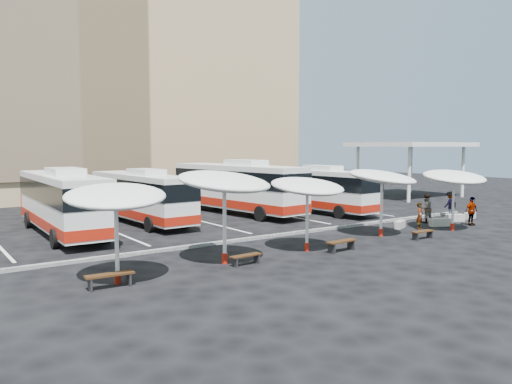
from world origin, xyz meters
TOP-DOWN VIEW (x-y plane):
  - ground at (0.00, 0.00)m, footprint 120.00×120.00m
  - sandstone_building at (0.00, 31.87)m, footprint 42.00×18.25m
  - service_canopy at (24.00, 10.00)m, footprint 10.00×8.00m
  - curb_divider at (0.00, 0.50)m, footprint 34.00×0.25m
  - bay_lines at (0.00, 8.00)m, footprint 24.15×12.00m
  - bus_0 at (-8.58, 7.90)m, footprint 2.96×11.70m
  - bus_1 at (-3.45, 9.36)m, footprint 2.89×10.95m
  - bus_2 at (3.94, 9.58)m, footprint 3.83×12.47m
  - bus_3 at (9.06, 7.06)m, footprint 3.02×11.03m
  - sunshade_0 at (-9.60, -3.55)m, footprint 4.38×4.41m
  - sunshade_1 at (-4.93, -3.16)m, footprint 4.74×4.78m
  - sunshade_2 at (-0.52, -3.23)m, footprint 3.37×3.42m
  - sunshade_3 at (5.24, -2.65)m, footprint 4.69×4.72m
  - sunshade_4 at (10.10, -3.74)m, footprint 4.41×4.44m
  - wood_bench_0 at (-10.01, -3.95)m, footprint 1.67×0.54m
  - wood_bench_1 at (-4.36, -3.88)m, footprint 1.42×0.45m
  - wood_bench_2 at (0.72, -4.24)m, footprint 1.70×0.56m
  - wood_bench_3 at (6.39, -4.46)m, footprint 1.45×0.43m
  - conc_bench_0 at (8.29, -1.46)m, footprint 1.21×0.79m
  - conc_bench_1 at (10.84, -2.42)m, footprint 1.32×0.88m
  - conc_bench_2 at (13.31, -1.82)m, footprint 1.30×0.82m
  - conc_bench_3 at (15.18, -1.72)m, footprint 1.23×0.63m
  - passenger_0 at (8.94, -2.36)m, footprint 0.67×0.57m
  - passenger_1 at (11.25, -1.13)m, footprint 1.05×0.91m
  - passenger_2 at (12.66, -3.35)m, footprint 1.07×0.53m
  - passenger_3 at (14.89, -0.40)m, footprint 1.21×0.80m

SIDE VIEW (x-z plane):
  - ground at x=0.00m, z-range 0.00..0.00m
  - bay_lines at x=0.00m, z-range 0.00..0.01m
  - curb_divider at x=0.00m, z-range 0.00..0.15m
  - conc_bench_0 at x=8.29m, z-range 0.00..0.43m
  - conc_bench_3 at x=15.18m, z-range 0.00..0.44m
  - conc_bench_2 at x=13.31m, z-range 0.00..0.46m
  - conc_bench_1 at x=10.84m, z-range 0.00..0.47m
  - wood_bench_1 at x=-4.36m, z-range 0.11..0.54m
  - wood_bench_3 at x=6.39m, z-range 0.12..0.56m
  - wood_bench_0 at x=-10.01m, z-range 0.13..0.64m
  - wood_bench_2 at x=0.72m, z-range 0.14..0.65m
  - passenger_0 at x=8.94m, z-range 0.00..1.55m
  - passenger_3 at x=14.89m, z-range 0.00..1.75m
  - passenger_2 at x=12.66m, z-range 0.00..1.77m
  - passenger_1 at x=11.25m, z-range 0.00..1.85m
  - bus_1 at x=-3.45m, z-range 0.04..3.48m
  - bus_3 at x=9.06m, z-range 0.04..3.50m
  - bus_0 at x=-8.58m, z-range 0.04..3.73m
  - bus_2 at x=3.94m, z-range 0.04..3.94m
  - sunshade_2 at x=-0.52m, z-range 1.23..4.75m
  - sunshade_4 at x=10.10m, z-range 1.26..4.87m
  - sunshade_0 at x=-9.60m, z-range 1.27..4.91m
  - sunshade_3 at x=5.24m, z-range 1.31..5.05m
  - sunshade_1 at x=-4.93m, z-range 1.39..5.38m
  - service_canopy at x=24.00m, z-range 2.27..7.47m
  - sandstone_building at x=0.00m, z-range -2.17..27.43m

